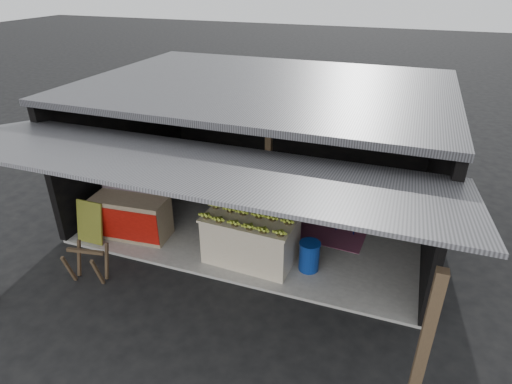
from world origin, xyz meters
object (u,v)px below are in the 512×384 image
at_px(sawhorse, 87,261).
at_px(water_barrel, 309,257).
at_px(white_crate, 263,218).
at_px(plastic_chair, 351,203).
at_px(banana_table, 251,238).
at_px(neighbor_stall, 131,214).

height_order(sawhorse, water_barrel, sawhorse).
distance_m(white_crate, sawhorse, 3.41).
bearing_deg(plastic_chair, white_crate, -139.60).
distance_m(banana_table, water_barrel, 1.14).
xyz_separation_m(white_crate, water_barrel, (1.15, -0.73, -0.18)).
relative_size(water_barrel, plastic_chair, 0.56).
distance_m(white_crate, water_barrel, 1.37).
bearing_deg(sawhorse, banana_table, 21.43).
distance_m(banana_table, neighbor_stall, 2.61).
distance_m(water_barrel, plastic_chair, 1.84).
bearing_deg(plastic_chair, sawhorse, -132.95).
bearing_deg(water_barrel, banana_table, -177.02).
bearing_deg(water_barrel, neighbor_stall, -178.29).
relative_size(white_crate, plastic_chair, 0.92).
bearing_deg(banana_table, plastic_chair, 51.89).
bearing_deg(white_crate, plastic_chair, 32.11).
relative_size(banana_table, white_crate, 1.94).
height_order(white_crate, neighbor_stall, neighbor_stall).
bearing_deg(water_barrel, sawhorse, -156.33).
height_order(sawhorse, plastic_chair, plastic_chair).
xyz_separation_m(banana_table, plastic_chair, (1.58, 1.82, 0.11)).
distance_m(neighbor_stall, sawhorse, 1.49).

